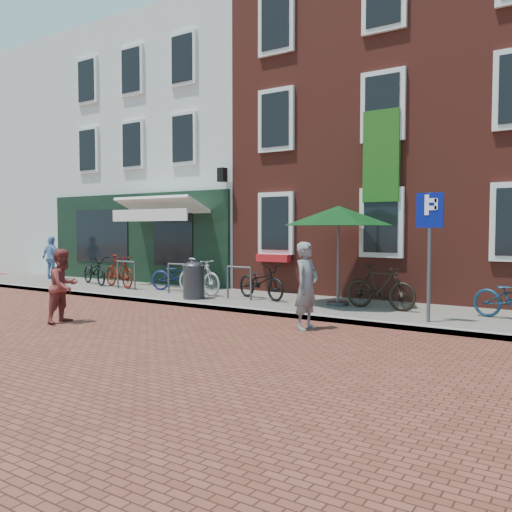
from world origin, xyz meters
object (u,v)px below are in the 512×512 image
Objects in this scene: cafe_person at (52,258)px; bicycle_3 at (199,276)px; woman at (307,286)px; bicycle_4 at (261,282)px; bicycle_5 at (380,287)px; boy at (64,286)px; bicycle_0 at (95,270)px; bicycle_2 at (178,275)px; litter_bin at (194,278)px; parking_sign at (430,233)px; bicycle_1 at (119,271)px; parasol at (339,212)px.

bicycle_3 is (7.07, -0.59, -0.26)m from cafe_person.
bicycle_4 is (-2.56, 2.43, -0.27)m from woman.
boy is at bearing 137.62° from bicycle_5.
bicycle_3 is (4.38, -0.20, 0.05)m from bicycle_0.
bicycle_2 is at bearing 174.32° from cafe_person.
bicycle_5 is at bearing -78.59° from bicycle_3.
litter_bin is 0.61× the size of bicycle_5.
woman is 1.11× the size of boy.
parking_sign is 9.42m from bicycle_1.
bicycle_5 is at bearing 10.87° from litter_bin.
parasol reaches higher than bicycle_2.
bicycle_0 is at bearing 106.82° from bicycle_4.
bicycle_2 is at bearing 103.48° from bicycle_4.
boy is (-4.33, -2.01, -0.08)m from woman.
bicycle_4 is (-4.38, 0.99, -1.24)m from parking_sign.
bicycle_2 is at bearing 144.33° from litter_bin.
boy is at bearing 175.32° from bicycle_4.
litter_bin is 0.78m from bicycle_3.
bicycle_3 is 4.93m from bicycle_5.
bicycle_4 is at bearing -75.60° from bicycle_3.
parasol is 4.24m from bicycle_3.
litter_bin is 0.59× the size of bicycle_2.
litter_bin is at bearing 137.08° from bicycle_4.
litter_bin is at bearing 166.94° from cafe_person.
bicycle_3 reaches higher than bicycle_0.
bicycle_0 is at bearing 35.13° from boy.
parasol is (3.51, 0.93, 1.62)m from litter_bin.
parking_sign is at bearing -80.79° from bicycle_1.
cafe_person is (-7.47, 1.26, 0.23)m from litter_bin.
boy reaches higher than bicycle_5.
woman is 2.51m from bicycle_5.
boy is 4.76m from bicycle_2.
bicycle_3 is at bearing 97.24° from bicycle_5.
parasol is at bearing 16.36° from woman.
cafe_person is at bearing 100.19° from bicycle_0.
bicycle_0 is at bearing 96.44° from bicycle_3.
woman reaches higher than bicycle_0.
bicycle_0 is at bearing 77.50° from bicycle_2.
bicycle_3 and bicycle_5 have the same top height.
parasol is 7.17m from bicycle_1.
cafe_person is at bearing 170.41° from litter_bin.
woman is at bearing -130.68° from bicycle_2.
parasol reaches higher than boy.
bicycle_2 is at bearing 80.16° from bicycle_3.
parasol is 1.53× the size of bicycle_2.
bicycle_4 is (-2.04, -0.09, -1.70)m from parasol.
bicycle_0 is (-8.80, 2.46, -0.27)m from woman.
litter_bin is 3.61m from boy.
parking_sign is at bearing -1.39° from litter_bin.
woman is 0.97× the size of bicycle_0.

